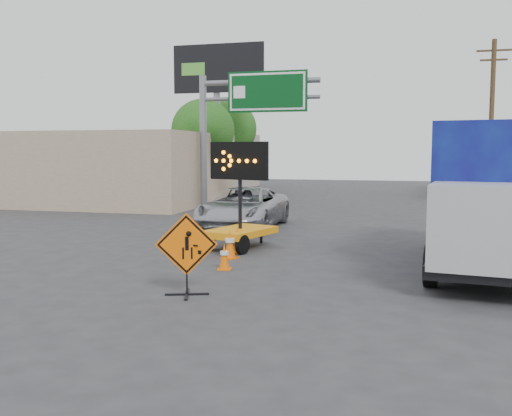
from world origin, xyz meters
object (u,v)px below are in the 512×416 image
at_px(arrow_board, 240,225).
at_px(box_truck, 486,204).
at_px(construction_sign, 187,252).
at_px(pickup_truck, 244,208).

distance_m(arrow_board, box_truck, 7.05).
relative_size(construction_sign, pickup_truck, 0.30).
height_order(pickup_truck, box_truck, box_truck).
xyz_separation_m(construction_sign, arrow_board, (-0.57, 5.78, -0.19)).
xyz_separation_m(arrow_board, pickup_truck, (-1.19, 4.45, 0.07)).
bearing_deg(construction_sign, arrow_board, 76.72).
distance_m(pickup_truck, box_truck, 9.90).
bearing_deg(box_truck, pickup_truck, 152.01).
distance_m(construction_sign, box_truck, 7.83).
relative_size(arrow_board, box_truck, 0.41).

